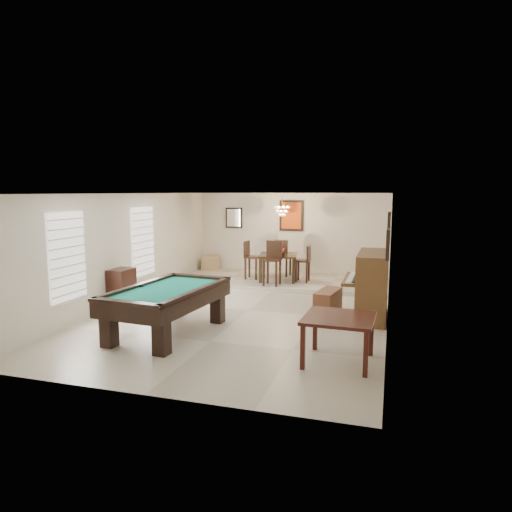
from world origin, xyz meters
The scene contains 26 objects.
ground_plane centered at (0.00, 0.00, -0.01)m, with size 6.00×9.00×0.02m, color beige.
wall_back centered at (0.00, 4.50, 1.30)m, with size 6.00×0.04×2.60m, color silver.
wall_front centered at (0.00, -4.50, 1.30)m, with size 6.00×0.04×2.60m, color silver.
wall_left centered at (-3.00, 0.00, 1.30)m, with size 0.04×9.00×2.60m, color silver.
wall_right centered at (3.00, 0.00, 1.30)m, with size 0.04×9.00×2.60m, color silver.
ceiling centered at (0.00, 0.00, 2.60)m, with size 6.00×9.00×0.04m, color white.
dining_step centered at (0.00, 3.25, 0.06)m, with size 6.00×2.50×0.12m, color beige.
window_left_front centered at (-2.97, -2.20, 1.40)m, with size 0.06×1.00×1.70m, color white.
window_left_rear centered at (-2.97, 0.60, 1.40)m, with size 0.06×1.00×1.70m, color white.
pool_table centered at (-0.93, -2.04, 0.42)m, with size 1.38×2.55×0.85m, color black, non-canonical shape.
square_table centered at (2.29, -2.59, 0.37)m, with size 1.06×1.06×0.73m, color black, non-canonical shape.
upright_piano centered at (2.51, 0.18, 0.69)m, with size 0.93×1.67×1.39m, color brown, non-canonical shape.
piano_bench centered at (1.76, 0.16, 0.27)m, with size 0.38×0.97×0.54m, color brown.
apothecary_chest centered at (-2.78, -0.70, 0.46)m, with size 0.41×0.61×0.92m, color black.
dining_table centered at (-0.06, 3.01, 0.56)m, with size 1.05×1.05×0.87m, color black, non-canonical shape.
flower_vase centered at (-0.06, 3.01, 1.10)m, with size 0.13×0.13×0.22m, color red, non-canonical shape.
dining_chair_south centered at (-0.05, 2.27, 0.72)m, with size 0.44×0.44×1.20m, color black, non-canonical shape.
dining_chair_north centered at (-0.08, 3.75, 0.67)m, with size 0.41×0.41×1.10m, color black, non-canonical shape.
dining_chair_west centered at (-0.83, 3.03, 0.67)m, with size 0.41×0.41×1.10m, color black, non-canonical shape.
dining_chair_east centered at (0.65, 3.02, 0.63)m, with size 0.38×0.38×1.03m, color black, non-canonical shape.
corner_bench centered at (-2.59, 4.10, 0.35)m, with size 0.41×0.51×0.46m, color tan.
chandelier centered at (0.00, 3.20, 2.20)m, with size 0.44×0.44×0.60m, color #FFE5B2, non-canonical shape.
back_painting centered at (0.00, 4.46, 1.90)m, with size 0.75×0.06×0.95m, color #D84C14.
back_mirror centered at (-1.90, 4.46, 1.80)m, with size 0.55×0.06×0.65m, color white.
right_picture_upper centered at (2.96, 0.30, 1.90)m, with size 0.06×0.55×0.65m, color slate.
right_picture_lower centered at (2.96, -1.00, 1.70)m, with size 0.06×0.45×0.55m, color gray.
Camera 1 is at (3.02, -9.50, 2.64)m, focal length 32.00 mm.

